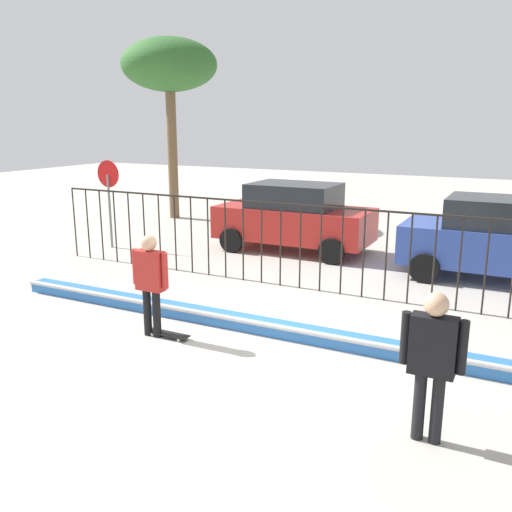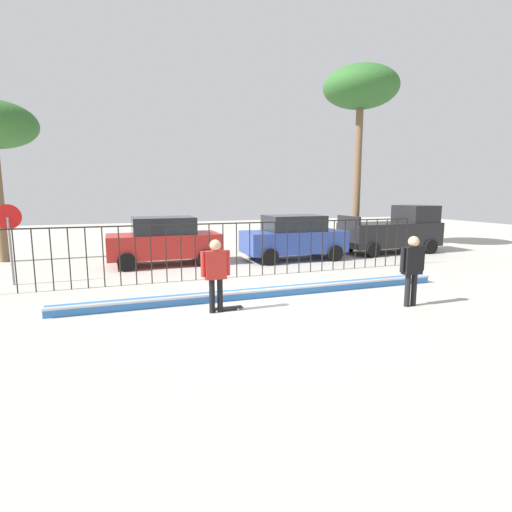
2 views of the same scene
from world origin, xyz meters
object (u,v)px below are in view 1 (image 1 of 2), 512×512
skateboard (168,334)px  parked_car_blue (501,239)px  parked_car_red (294,217)px  stop_sign (109,192)px  skateboarder (150,276)px  palm_tree_short (169,67)px  camera_operator (432,354)px

skateboard → parked_car_blue: (4.72, 6.27, 0.91)m
parked_car_red → stop_sign: stop_sign is taller
skateboard → parked_car_blue: 7.90m
skateboarder → parked_car_red: (-0.36, 6.94, -0.08)m
skateboarder → parked_car_blue: (4.99, 6.32, -0.08)m
parked_car_red → palm_tree_short: size_ratio=0.67×
camera_operator → stop_sign: (-9.98, 6.08, 0.55)m
skateboarder → camera_operator: (4.76, -1.14, 0.01)m
skateboard → parked_car_blue: parked_car_blue is taller
stop_sign → camera_operator: bearing=-31.4°
skateboarder → parked_car_red: size_ratio=0.41×
skateboard → parked_car_blue: size_ratio=0.19×
camera_operator → palm_tree_short: 16.40m
skateboarder → skateboard: skateboarder is taller
palm_tree_short → parked_car_red: bearing=-25.9°
skateboarder → parked_car_red: bearing=89.8°
skateboarder → palm_tree_short: size_ratio=0.27×
palm_tree_short → skateboarder: bearing=-56.6°
parked_car_red → parked_car_blue: size_ratio=1.00×
skateboarder → parked_car_blue: 8.06m
skateboarder → skateboard: 1.03m
skateboard → camera_operator: 4.75m
parked_car_red → palm_tree_short: 8.19m
parked_car_red → camera_operator: bearing=-58.6°
parked_car_red → skateboard: bearing=-85.7°
skateboard → palm_tree_short: palm_tree_short is taller
camera_operator → palm_tree_short: (-11.29, 11.07, 4.36)m
skateboard → palm_tree_short: size_ratio=0.12×
skateboard → camera_operator: (4.49, -1.20, 1.01)m
camera_operator → parked_car_blue: size_ratio=0.41×
skateboarder → parked_car_blue: size_ratio=0.41×
parked_car_red → stop_sign: 5.30m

